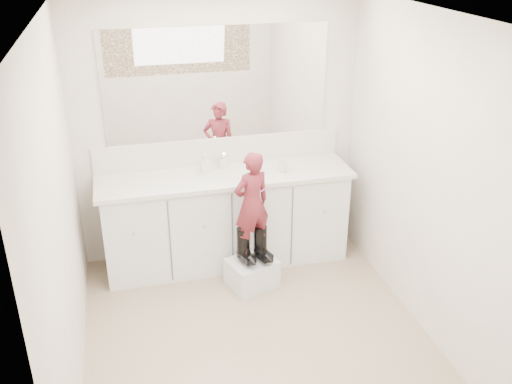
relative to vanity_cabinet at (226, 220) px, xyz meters
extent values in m
plane|color=#977862|center=(0.00, -1.23, -0.42)|extent=(3.00, 3.00, 0.00)
plane|color=white|center=(0.00, -1.23, 1.97)|extent=(3.00, 3.00, 0.00)
plane|color=beige|center=(0.00, 0.27, 0.77)|extent=(2.60, 0.00, 2.60)
plane|color=beige|center=(0.00, -2.73, 0.77)|extent=(2.60, 0.00, 2.60)
plane|color=beige|center=(-1.30, -1.23, 0.78)|extent=(0.00, 3.00, 3.00)
plane|color=beige|center=(1.30, -1.23, 0.78)|extent=(0.00, 3.00, 3.00)
cube|color=silver|center=(0.00, 0.00, 0.00)|extent=(2.20, 0.55, 0.85)
cube|color=beige|center=(0.00, -0.01, 0.45)|extent=(2.28, 0.58, 0.04)
cube|color=beige|center=(0.00, 0.26, 0.59)|extent=(2.28, 0.03, 0.25)
cube|color=white|center=(0.00, 0.26, 1.22)|extent=(2.00, 0.02, 1.00)
cube|color=#472819|center=(0.00, -2.71, 1.22)|extent=(2.00, 0.01, 1.20)
cylinder|color=silver|center=(0.00, 0.15, 0.52)|extent=(0.08, 0.08, 0.10)
imported|color=beige|center=(0.51, -0.07, 0.51)|extent=(0.14, 0.14, 0.10)
imported|color=beige|center=(-0.17, 0.06, 0.55)|extent=(0.08, 0.08, 0.18)
cube|color=silver|center=(0.13, -0.48, -0.30)|extent=(0.48, 0.44, 0.25)
imported|color=#A7333E|center=(0.13, -0.48, 0.38)|extent=(0.38, 0.31, 0.91)
cylinder|color=#CF509F|center=(0.20, -0.48, 0.48)|extent=(0.13, 0.05, 0.06)
camera|label=1|loc=(-0.87, -4.60, 2.46)|focal=40.00mm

